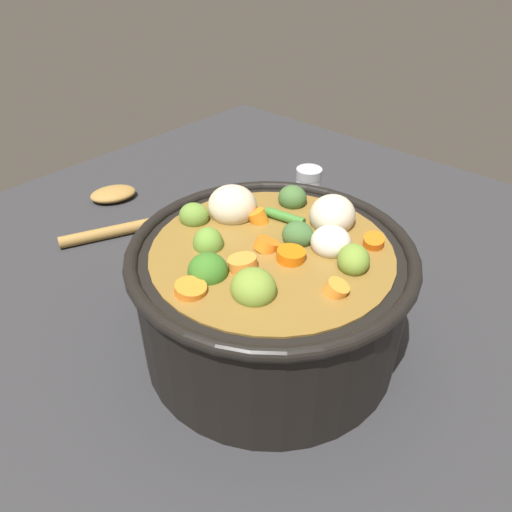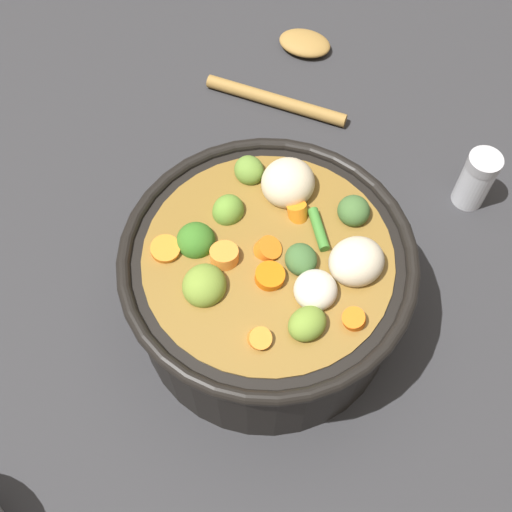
{
  "view_description": "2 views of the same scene",
  "coord_description": "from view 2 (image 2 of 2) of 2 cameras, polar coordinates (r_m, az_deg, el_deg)",
  "views": [
    {
      "loc": [
        0.28,
        0.24,
        0.38
      ],
      "look_at": [
        0.0,
        -0.02,
        0.11
      ],
      "focal_mm": 34.22,
      "sensor_mm": 36.0,
      "label": 1
    },
    {
      "loc": [
        0.02,
        0.28,
        0.61
      ],
      "look_at": [
        0.01,
        -0.01,
        0.11
      ],
      "focal_mm": 44.55,
      "sensor_mm": 36.0,
      "label": 2
    }
  ],
  "objects": [
    {
      "name": "cooking_pot",
      "position": [
        0.61,
        1.05,
        -2.47
      ],
      "size": [
        0.27,
        0.27,
        0.15
      ],
      "color": "black",
      "rests_on": "ground_plane"
    },
    {
      "name": "salt_shaker",
      "position": [
        0.75,
        19.16,
        6.51
      ],
      "size": [
        0.04,
        0.04,
        0.07
      ],
      "color": "silver",
      "rests_on": "ground_plane"
    },
    {
      "name": "ground_plane",
      "position": [
        0.67,
        0.92,
        -5.14
      ],
      "size": [
        1.1,
        1.1,
        0.0
      ],
      "primitive_type": "plane",
      "color": "#2D2D30"
    },
    {
      "name": "wooden_spoon",
      "position": [
        0.87,
        3.29,
        16.55
      ],
      "size": [
        0.18,
        0.18,
        0.02
      ],
      "color": "olive",
      "rests_on": "ground_plane"
    }
  ]
}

